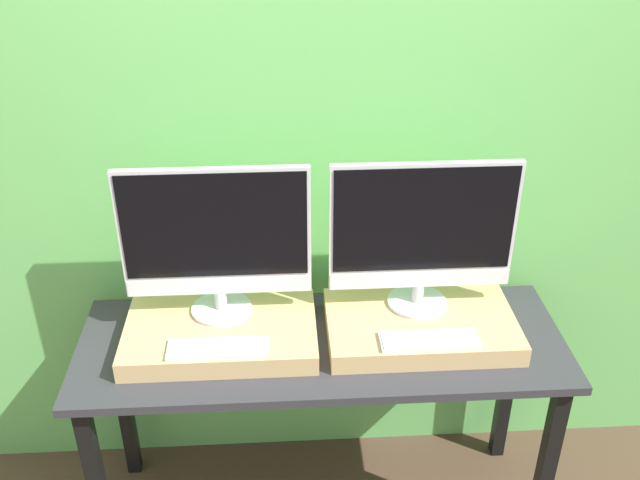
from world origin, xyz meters
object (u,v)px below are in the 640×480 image
at_px(keyboard_left, 218,348).
at_px(monitor_left, 216,239).
at_px(keyboard_right, 429,340).
at_px(monitor_right, 423,233).

bearing_deg(keyboard_left, monitor_left, 90.00).
height_order(keyboard_left, keyboard_right, same).
height_order(monitor_right, keyboard_right, monitor_right).
bearing_deg(monitor_right, monitor_left, 180.00).
bearing_deg(keyboard_right, monitor_left, 162.30).
bearing_deg(monitor_left, keyboard_left, -90.00).
bearing_deg(keyboard_left, keyboard_right, 0.00).
height_order(monitor_left, keyboard_right, monitor_left).
height_order(monitor_left, monitor_right, same).
height_order(keyboard_left, monitor_right, monitor_right).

